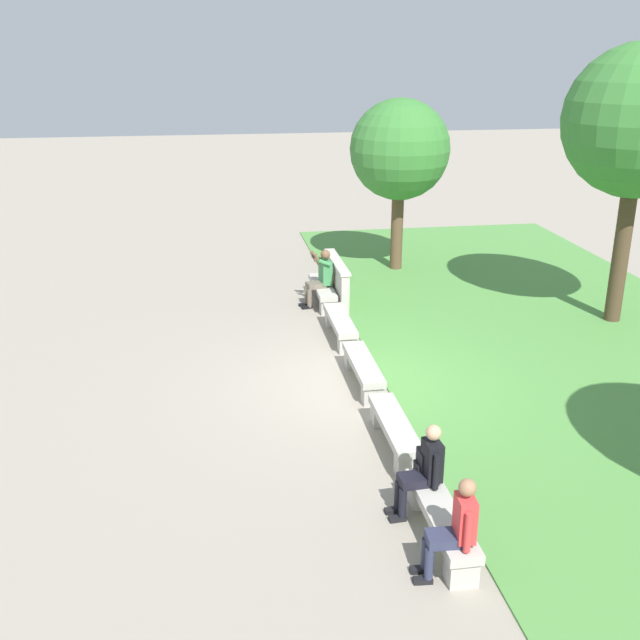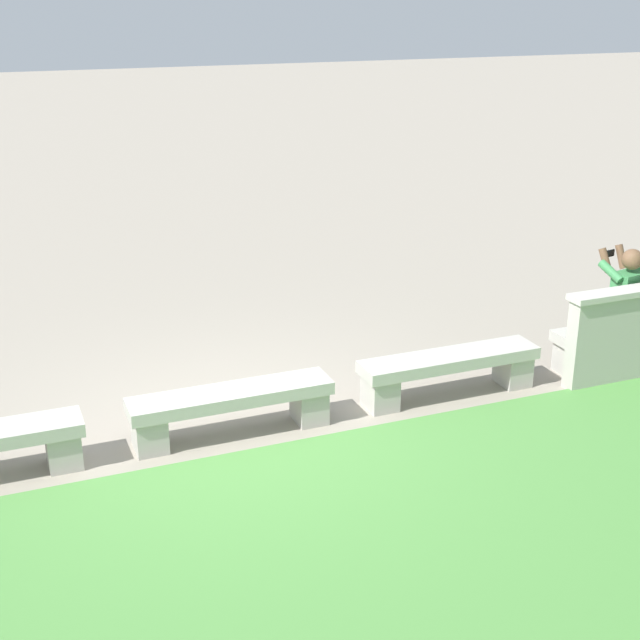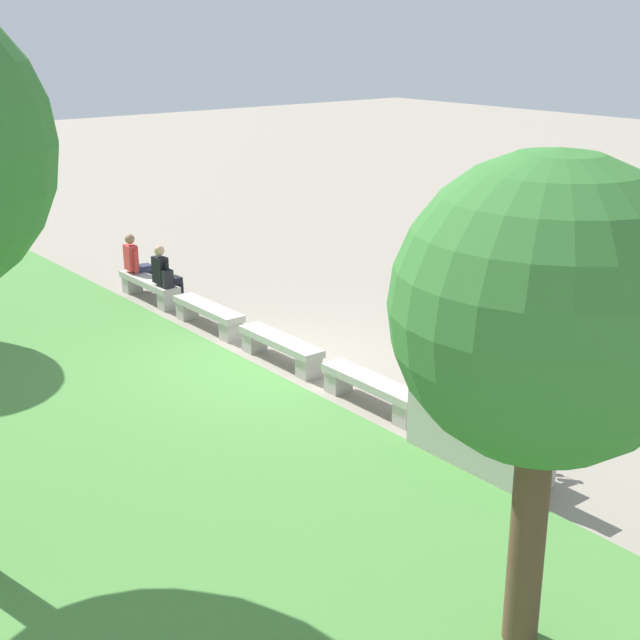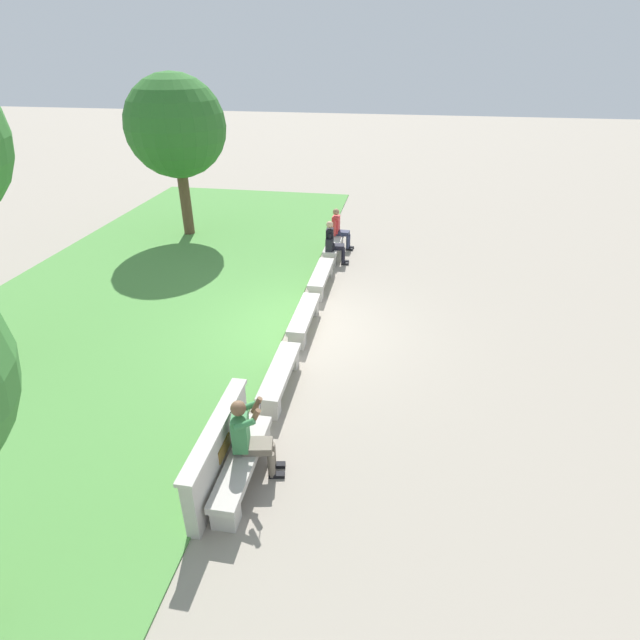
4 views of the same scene
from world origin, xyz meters
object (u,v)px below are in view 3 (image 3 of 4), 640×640
object	(u,v)px
person_distant	(165,274)
tree_behind_wall	(547,312)
person_photographer	(485,405)
bench_near	(372,388)
bench_end	(149,286)
backpack	(166,279)
bench_mid	(281,346)
person_companion	(136,261)
bench_far	(208,313)
bench_main	(490,443)

from	to	relation	value
person_distant	tree_behind_wall	xyz separation A→B (m)	(-10.95, 2.46, 2.47)
person_photographer	bench_near	bearing A→B (deg)	2.09
bench_end	person_photographer	world-z (taller)	person_photographer
bench_near	backpack	distance (m)	6.05
bench_mid	person_photographer	distance (m)	4.37
bench_near	person_distant	size ratio (longest dim) A/B	1.49
person_companion	bench_mid	bearing A→B (deg)	179.27
bench_near	person_distant	bearing A→B (deg)	-0.61
bench_near	backpack	xyz separation A→B (m)	(6.04, 0.01, 0.33)
bench_far	person_distant	distance (m)	1.73
person_photographer	tree_behind_wall	bearing A→B (deg)	137.06
bench_main	bench_far	xyz separation A→B (m)	(6.79, 0.00, 0.00)
backpack	person_photographer	bearing A→B (deg)	-179.40
bench_main	backpack	bearing A→B (deg)	0.06
bench_near	person_companion	xyz separation A→B (m)	(7.44, -0.07, 0.37)
bench_near	bench_mid	size ratio (longest dim) A/B	1.00
backpack	tree_behind_wall	distance (m)	11.32
bench_near	person_distant	world-z (taller)	person_distant
person_distant	bench_main	bearing A→B (deg)	179.55
backpack	bench_main	bearing A→B (deg)	-179.94
bench_near	bench_mid	world-z (taller)	same
bench_mid	person_photographer	world-z (taller)	person_photographer
bench_far	person_photographer	world-z (taller)	person_photographer
bench_main	person_distant	world-z (taller)	person_distant
bench_far	backpack	xyz separation A→B (m)	(1.51, 0.01, 0.33)
bench_far	bench_main	bearing A→B (deg)	180.00
person_photographer	backpack	distance (m)	8.12
bench_main	person_distant	size ratio (longest dim) A/B	1.49
backpack	person_distant	bearing A→B (deg)	-23.68
bench_mid	bench_end	world-z (taller)	same
bench_main	person_companion	distance (m)	9.71
bench_near	bench_far	bearing A→B (deg)	0.00
bench_end	tree_behind_wall	distance (m)	12.11
bench_mid	bench_end	distance (m)	4.53
bench_near	bench_far	distance (m)	4.53
bench_far	backpack	size ratio (longest dim) A/B	4.40
person_distant	backpack	world-z (taller)	person_distant
bench_end	person_photographer	distance (m)	8.89
bench_near	tree_behind_wall	xyz separation A→B (m)	(-4.73, 2.39, 2.85)
bench_main	bench_mid	world-z (taller)	same
bench_near	backpack	world-z (taller)	backpack
person_distant	person_photographer	bearing A→B (deg)	-179.93
bench_near	person_photographer	distance (m)	2.13
bench_mid	person_distant	size ratio (longest dim) A/B	1.49
bench_main	bench_far	size ratio (longest dim) A/B	1.00
bench_far	backpack	bearing A→B (deg)	0.35
bench_mid	bench_far	world-z (taller)	same
bench_mid	backpack	bearing A→B (deg)	0.14
bench_end	bench_far	bearing A→B (deg)	180.00
backpack	person_companion	bearing A→B (deg)	-3.09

